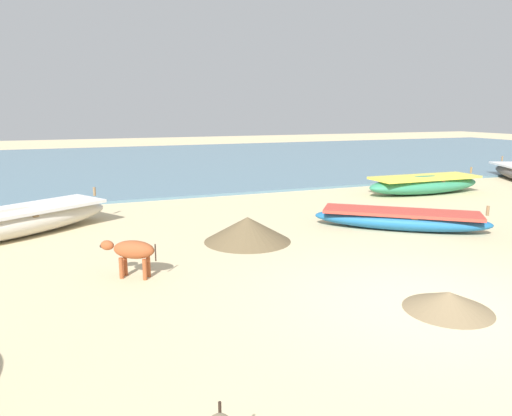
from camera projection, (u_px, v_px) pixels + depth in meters
The scene contains 8 objects.
ground at pixel (429, 306), 6.18m from camera, with size 80.00×80.00×0.00m, color beige.
sea_water at pixel (164, 161), 23.18m from camera, with size 60.00×20.00×0.08m, color slate.
fishing_boat_0 at pixel (8, 223), 9.41m from camera, with size 4.33×3.29×0.77m.
fishing_boat_1 at pixel (400, 219), 10.07m from camera, with size 3.43×2.90×0.61m.
fishing_boat_6 at pixel (425, 184), 14.38m from camera, with size 3.92×1.18×0.75m.
calf_near_rust at pixel (132, 251), 7.13m from camera, with size 0.84×0.62×0.59m.
debris_pile_0 at pixel (247, 229), 9.16m from camera, with size 1.70×1.70×0.49m, color brown.
debris_pile_1 at pixel (448, 301), 6.02m from camera, with size 1.13×1.13×0.24m, color #7A6647.
Camera 1 is at (-4.23, -4.55, 2.52)m, focal length 32.96 mm.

